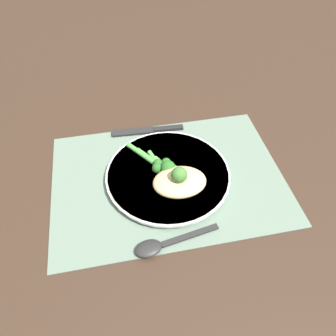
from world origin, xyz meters
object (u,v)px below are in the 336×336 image
(broccoli_stalk_left, at_px, (165,175))
(broccoli_stalk_rear, at_px, (155,162))
(chicken_fillet, at_px, (180,182))
(spoon, at_px, (158,245))
(knife, at_px, (149,130))
(broccoli_stalk_right, at_px, (178,179))
(broccoli_stalk_front, at_px, (164,168))
(plate, at_px, (168,175))

(broccoli_stalk_left, relative_size, broccoli_stalk_rear, 1.05)
(chicken_fillet, distance_m, spoon, 0.13)
(broccoli_stalk_rear, distance_m, knife, 0.13)
(broccoli_stalk_rear, height_order, spoon, broccoli_stalk_rear)
(broccoli_stalk_right, height_order, broccoli_stalk_left, same)
(broccoli_stalk_front, bearing_deg, knife, -120.86)
(broccoli_stalk_left, xyz_separation_m, broccoli_stalk_rear, (-0.01, 0.04, -0.00))
(plate, bearing_deg, broccoli_stalk_left, -120.61)
(plate, height_order, broccoli_stalk_rear, broccoli_stalk_rear)
(broccoli_stalk_right, relative_size, spoon, 0.67)
(chicken_fillet, bearing_deg, knife, 99.18)
(broccoli_stalk_left, height_order, broccoli_stalk_front, broccoli_stalk_front)
(plate, xyz_separation_m, broccoli_stalk_front, (-0.01, 0.00, 0.02))
(plate, bearing_deg, broccoli_stalk_right, -64.22)
(broccoli_stalk_right, xyz_separation_m, broccoli_stalk_rear, (-0.04, 0.06, -0.00))
(plate, height_order, chicken_fillet, chicken_fillet)
(broccoli_stalk_front, xyz_separation_m, broccoli_stalk_rear, (-0.02, 0.02, -0.00))
(broccoli_stalk_front, distance_m, knife, 0.15)
(broccoli_stalk_rear, distance_m, spoon, 0.19)
(broccoli_stalk_left, bearing_deg, spoon, 57.38)
(chicken_fillet, distance_m, broccoli_stalk_right, 0.01)
(broccoli_stalk_front, bearing_deg, chicken_fillet, 81.37)
(broccoli_stalk_front, relative_size, knife, 0.59)
(broccoli_stalk_left, bearing_deg, broccoli_stalk_right, 128.67)
(plate, relative_size, chicken_fillet, 2.39)
(broccoli_stalk_right, bearing_deg, broccoli_stalk_rear, -84.96)
(chicken_fillet, xyz_separation_m, broccoli_stalk_left, (-0.02, 0.03, -0.00))
(knife, bearing_deg, broccoli_stalk_rear, -179.88)
(broccoli_stalk_left, xyz_separation_m, spoon, (-0.04, -0.14, -0.02))
(plate, bearing_deg, chicken_fillet, -69.70)
(broccoli_stalk_rear, bearing_deg, chicken_fillet, 83.75)
(broccoli_stalk_rear, xyz_separation_m, knife, (0.01, 0.13, -0.02))
(broccoli_stalk_left, relative_size, broccoli_stalk_front, 1.07)
(chicken_fillet, distance_m, broccoli_stalk_front, 0.05)
(broccoli_stalk_right, xyz_separation_m, spoon, (-0.06, -0.13, -0.02))
(plate, distance_m, chicken_fillet, 0.05)
(spoon, bearing_deg, broccoli_stalk_rear, -17.81)
(knife, bearing_deg, chicken_fillet, -167.66)
(broccoli_stalk_left, xyz_separation_m, broccoli_stalk_front, (0.00, 0.02, 0.00))
(plate, distance_m, broccoli_stalk_right, 0.04)
(chicken_fillet, height_order, broccoli_stalk_left, chicken_fillet)
(chicken_fillet, height_order, spoon, chicken_fillet)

